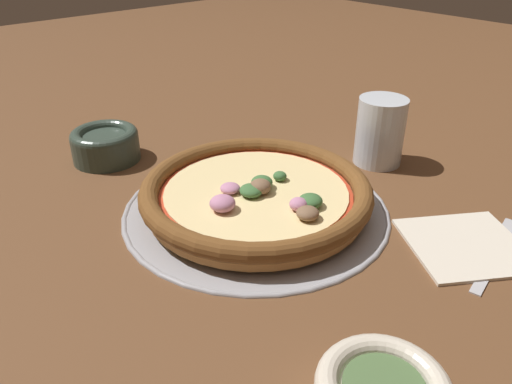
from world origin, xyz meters
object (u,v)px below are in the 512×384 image
(drinking_cup, at_px, (380,131))
(napkin, at_px, (466,244))
(fork, at_px, (499,249))
(pizza_tray, at_px, (256,208))
(pizza, at_px, (256,193))
(bowl_near, at_px, (105,144))

(drinking_cup, height_order, napkin, drinking_cup)
(napkin, relative_size, fork, 1.04)
(pizza_tray, distance_m, pizza, 0.02)
(bowl_near, distance_m, fork, 0.58)
(pizza_tray, height_order, drinking_cup, drinking_cup)
(pizza, bearing_deg, pizza_tray, -107.70)
(napkin, bearing_deg, drinking_cup, -117.52)
(fork, bearing_deg, drinking_cup, 58.77)
(pizza, height_order, napkin, pizza)
(bowl_near, relative_size, napkin, 0.58)
(bowl_near, relative_size, fork, 0.60)
(pizza_tray, xyz_separation_m, fork, (-0.15, 0.26, -0.00))
(drinking_cup, distance_m, napkin, 0.24)
(pizza_tray, distance_m, napkin, 0.26)
(pizza_tray, relative_size, napkin, 1.94)
(napkin, bearing_deg, pizza_tray, -60.13)
(napkin, distance_m, fork, 0.04)
(napkin, xyz_separation_m, fork, (-0.02, 0.03, -0.00))
(pizza_tray, xyz_separation_m, napkin, (-0.13, 0.23, 0.00))
(fork, bearing_deg, pizza_tray, 109.48)
(napkin, bearing_deg, bowl_near, -67.82)
(bowl_near, xyz_separation_m, napkin, (-0.20, 0.50, -0.02))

